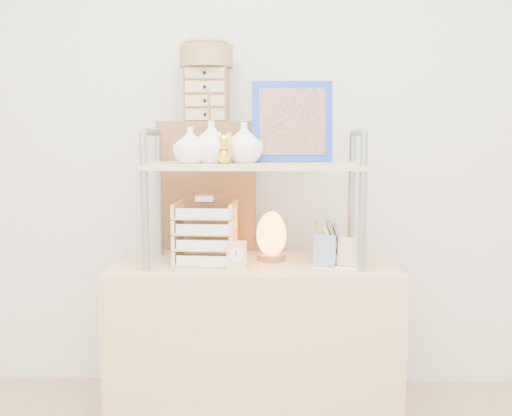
{
  "coord_description": "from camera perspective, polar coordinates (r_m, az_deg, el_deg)",
  "views": [
    {
      "loc": [
        0.06,
        -1.17,
        1.3
      ],
      "look_at": [
        0.01,
        1.2,
        0.98
      ],
      "focal_mm": 40.0,
      "sensor_mm": 36.0,
      "label": 1
    }
  ],
  "objects": [
    {
      "name": "cabinet",
      "position": [
        2.83,
        -4.72,
        -5.2
      ],
      "size": [
        0.45,
        0.25,
        1.35
      ],
      "primitive_type": "cube",
      "rotation": [
        0.0,
        0.0,
        -0.01
      ],
      "color": "brown",
      "rests_on": "ground"
    },
    {
      "name": "desk",
      "position": [
        2.55,
        -0.18,
        -13.69
      ],
      "size": [
        1.2,
        0.5,
        0.75
      ],
      "primitive_type": "cube",
      "color": "tan",
      "rests_on": "ground"
    },
    {
      "name": "drawer_chest",
      "position": [
        2.74,
        -4.96,
        11.21
      ],
      "size": [
        0.2,
        0.16,
        0.25
      ],
      "color": "brown",
      "rests_on": "cabinet"
    },
    {
      "name": "salt_lamp",
      "position": [
        2.46,
        1.54,
        -2.76
      ],
      "size": [
        0.14,
        0.13,
        0.21
      ],
      "color": "brown",
      "rests_on": "desk"
    },
    {
      "name": "woven_basket",
      "position": [
        2.76,
        -5.0,
        14.83
      ],
      "size": [
        0.25,
        0.25,
        0.1
      ],
      "primitive_type": "cylinder",
      "color": "olive",
      "rests_on": "drawer_chest"
    },
    {
      "name": "desk_clock",
      "position": [
        2.31,
        -1.97,
        -4.72
      ],
      "size": [
        0.08,
        0.04,
        0.11
      ],
      "color": "tan",
      "rests_on": "desk"
    },
    {
      "name": "postcard_stand",
      "position": [
        2.35,
        8.01,
        -5.06
      ],
      "size": [
        0.2,
        0.09,
        0.14
      ],
      "color": "white",
      "rests_on": "desk"
    },
    {
      "name": "letter_tray",
      "position": [
        2.42,
        -5.09,
        -2.8
      ],
      "size": [
        0.25,
        0.23,
        0.29
      ],
      "color": "tan",
      "rests_on": "desk"
    },
    {
      "name": "hutch",
      "position": [
        2.39,
        -1.24,
        5.2
      ],
      "size": [
        0.9,
        0.34,
        0.77
      ],
      "color": "gray",
      "rests_on": "desk"
    }
  ]
}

